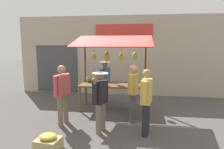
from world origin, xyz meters
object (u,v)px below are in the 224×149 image
vendor_with_sunhat (105,78)px  shopper_with_ponytail (133,89)px  shopper_with_shopping_bag (100,97)px  produce_crate_near (48,143)px  shopper_in_grey_tee (62,91)px  shopper_in_striped_shirt (146,97)px  market_stall (112,64)px

vendor_with_sunhat → shopper_with_ponytail: size_ratio=0.97×
vendor_with_sunhat → shopper_with_shopping_bag: (-0.31, 2.53, -0.04)m
vendor_with_sunhat → produce_crate_near: 3.71m
shopper_with_ponytail → shopper_in_grey_tee: bearing=113.6°
shopper_in_striped_shirt → shopper_with_shopping_bag: bearing=100.5°
market_stall → shopper_in_grey_tee: 1.97m
shopper_with_shopping_bag → shopper_with_ponytail: bearing=-28.4°
market_stall → shopper_in_striped_shirt: market_stall is taller
shopper_in_grey_tee → produce_crate_near: 1.62m
vendor_with_sunhat → shopper_with_ponytail: 2.00m
shopper_in_striped_shirt → produce_crate_near: shopper_in_striped_shirt is taller
market_stall → produce_crate_near: 3.32m
vendor_with_sunhat → shopper_in_striped_shirt: size_ratio=0.98×
shopper_in_grey_tee → shopper_with_shopping_bag: (-1.12, 0.35, -0.06)m
shopper_with_shopping_bag → shopper_in_grey_tee: bearing=86.8°
market_stall → shopper_with_ponytail: 1.35m
vendor_with_sunhat → shopper_with_shopping_bag: size_ratio=1.03×
shopper_with_shopping_bag → produce_crate_near: shopper_with_shopping_bag is taller
market_stall → vendor_with_sunhat: (0.36, -0.71, -0.61)m
shopper_in_striped_shirt → shopper_with_ponytail: bearing=32.3°
shopper_with_ponytail → shopper_in_grey_tee: (1.90, 0.51, 0.00)m
shopper_with_ponytail → shopper_with_shopping_bag: size_ratio=1.07×
shopper_with_shopping_bag → shopper_in_striped_shirt: bearing=-75.6°
vendor_with_sunhat → shopper_with_ponytail: bearing=46.8°
shopper_with_ponytail → shopper_with_shopping_bag: shopper_with_ponytail is taller
vendor_with_sunhat → shopper_in_grey_tee: bearing=-6.7°
market_stall → shopper_in_striped_shirt: size_ratio=1.54×
shopper_with_shopping_bag → produce_crate_near: 1.57m
vendor_with_sunhat → shopper_in_striped_shirt: (-1.44, 2.52, 0.00)m
produce_crate_near → shopper_with_shopping_bag: bearing=-130.8°
shopper_with_shopping_bag → produce_crate_near: bearing=153.2°
shopper_in_striped_shirt → produce_crate_near: (2.03, 1.06, -0.77)m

